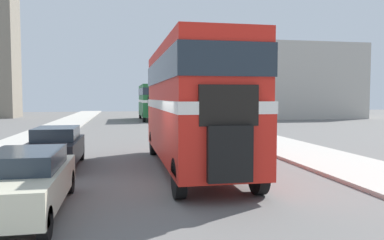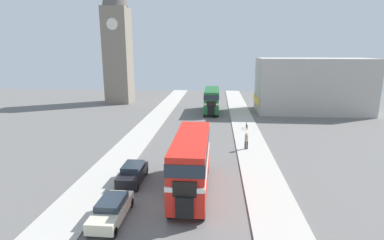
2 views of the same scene
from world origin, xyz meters
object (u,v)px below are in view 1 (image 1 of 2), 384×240
object	(u,v)px
car_parked_near	(24,181)
car_parked_mid	(56,147)
double_decker_bus	(192,98)
bus_distant	(151,99)
bicycle_on_pavement	(218,121)
pedestrian_walking	(239,120)

from	to	relation	value
car_parked_near	car_parked_mid	distance (m)	5.64
double_decker_bus	bus_distant	xyz separation A→B (m)	(0.97, 29.86, -0.20)
bicycle_on_pavement	car_parked_mid	bearing A→B (deg)	-121.85
bus_distant	car_parked_near	world-z (taller)	bus_distant
bus_distant	bicycle_on_pavement	bearing A→B (deg)	-66.07
pedestrian_walking	car_parked_near	bearing A→B (deg)	-123.92
car_parked_mid	pedestrian_walking	distance (m)	13.34
double_decker_bus	pedestrian_walking	world-z (taller)	double_decker_bus
bus_distant	car_parked_mid	world-z (taller)	bus_distant
bus_distant	double_decker_bus	bearing A→B (deg)	-91.86
double_decker_bus	bicycle_on_pavement	bearing A→B (deg)	72.39
bicycle_on_pavement	pedestrian_walking	bearing A→B (deg)	-95.72
car_parked_mid	bicycle_on_pavement	bearing A→B (deg)	58.15
car_parked_mid	car_parked_near	bearing A→B (deg)	-87.77
bicycle_on_pavement	double_decker_bus	bearing A→B (deg)	-107.61
car_parked_near	bicycle_on_pavement	xyz separation A→B (m)	(10.61, 23.07, -0.26)
car_parked_mid	bicycle_on_pavement	xyz separation A→B (m)	(10.83, 17.43, -0.29)
bus_distant	pedestrian_walking	distance (m)	20.22
bus_distant	car_parked_near	bearing A→B (deg)	-99.36
double_decker_bus	bicycle_on_pavement	distance (m)	19.71
car_parked_near	car_parked_mid	xyz separation A→B (m)	(-0.22, 5.64, 0.04)
double_decker_bus	car_parked_near	bearing A→B (deg)	-136.83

